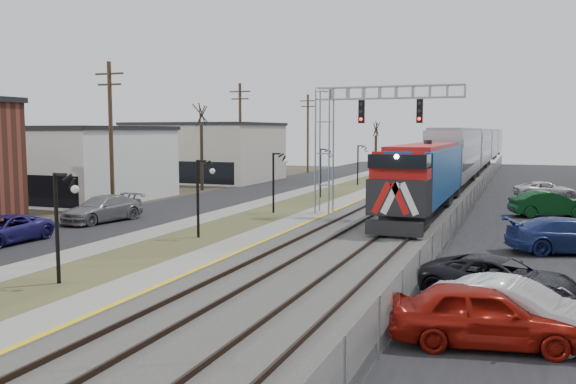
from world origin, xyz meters
The scene contains 24 objects.
street_west centered at (-11.50, 35.00, 0.02)m, with size 7.00×120.00×0.04m, color black.
sidewalk centered at (-7.00, 35.00, 0.04)m, with size 2.00×120.00×0.08m, color gray.
grass_median centered at (-4.00, 35.00, 0.03)m, with size 4.00×120.00×0.06m, color #4E532C.
platform centered at (-1.00, 35.00, 0.12)m, with size 2.00×120.00×0.24m, color gray.
ballast_bed centered at (4.00, 35.00, 0.10)m, with size 8.00×120.00×0.20m, color #595651.
platform_edge centered at (-0.12, 35.00, 0.24)m, with size 0.24×120.00×0.01m, color gold.
track_near centered at (2.00, 35.00, 0.28)m, with size 1.58×120.00×0.15m.
track_far centered at (5.50, 35.00, 0.28)m, with size 1.58×120.00×0.15m.
train centered at (5.50, 76.37, 2.94)m, with size 3.00×108.65×5.33m.
signal_gantry centered at (1.22, 27.99, 5.59)m, with size 9.00×1.07×8.15m.
lampposts centered at (-4.00, 18.29, 2.00)m, with size 0.14×62.14×4.00m.
utility_poles centered at (-14.50, 25.00, 5.00)m, with size 0.28×80.28×10.00m.
fence centered at (8.20, 35.00, 0.80)m, with size 0.04×120.00×1.60m, color gray.
buildings_west centered at (-21.00, 24.21, 3.01)m, with size 14.00×67.00×7.00m.
bare_trees centered at (-12.66, 38.91, 2.70)m, with size 12.30×42.30×5.95m.
car_lot_a centered at (10.46, 6.90, 0.80)m, with size 1.90×4.72×1.61m, color maroon.
car_lot_b centered at (11.19, 7.68, 0.77)m, with size 1.63×4.67×1.54m, color silver.
car_lot_c centered at (10.72, 11.31, 0.70)m, with size 2.33×5.06×1.41m, color black.
car_lot_d centered at (13.29, 20.50, 0.78)m, with size 2.20×5.41×1.57m, color navy.
car_lot_e centered at (13.39, 22.21, 0.72)m, with size 1.70×4.23×1.44m, color gray.
car_lot_f centered at (12.99, 32.63, 0.80)m, with size 1.69×4.85×1.60m, color #0C3F19.
car_street_a centered at (-11.95, 13.22, 0.67)m, with size 2.23×4.83×1.34m, color navy.
car_street_b centered at (-12.07, 20.77, 0.77)m, with size 2.17×5.34×1.55m, color slate.
car_lot_g centered at (13.14, 43.63, 0.68)m, with size 2.25×4.87×1.35m, color silver.
Camera 1 is at (11.22, -8.86, 5.48)m, focal length 38.00 mm.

